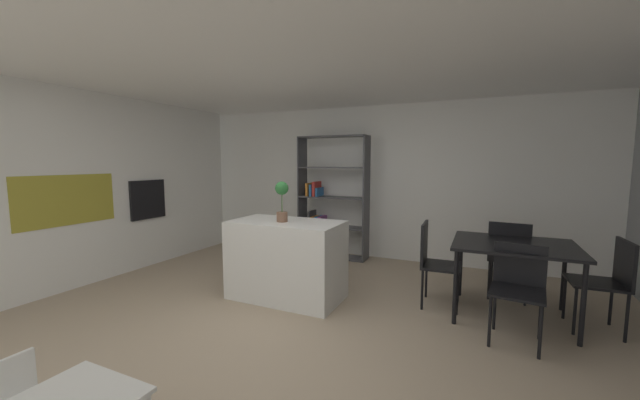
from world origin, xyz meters
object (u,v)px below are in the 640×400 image
dining_chair_island_side (433,256)px  potted_plant_on_island (282,198)px  open_bookshelf (328,202)px  dining_table (514,250)px  built_in_oven (148,199)px  dining_chair_far (509,253)px  kitchen_island (286,260)px  dining_chair_window_side (609,277)px  dining_chair_near (518,283)px

dining_chair_island_side → potted_plant_on_island: bearing=107.0°
open_bookshelf → dining_table: open_bookshelf is taller
built_in_oven → dining_table: size_ratio=0.51×
built_in_oven → potted_plant_on_island: (2.59, -0.30, 0.16)m
open_bookshelf → potted_plant_on_island: bearing=-82.1°
dining_chair_island_side → dining_table: bearing=-91.8°
dining_chair_far → dining_table: bearing=96.4°
kitchen_island → dining_chair_window_side: (3.22, 0.53, 0.08)m
kitchen_island → dining_chair_far: size_ratio=1.40×
built_in_oven → dining_chair_near: size_ratio=0.69×
potted_plant_on_island → open_bookshelf: (-0.28, 2.00, -0.26)m
dining_chair_far → dining_chair_window_side: 0.96m
dining_chair_near → dining_chair_window_side: 0.95m
potted_plant_on_island → dining_chair_far: bearing=23.8°
potted_plant_on_island → dining_chair_far: potted_plant_on_island is taller
dining_chair_far → dining_chair_near: dining_chair_far is taller
dining_chair_island_side → dining_chair_window_side: size_ratio=1.04×
kitchen_island → open_bookshelf: bearing=98.8°
open_bookshelf → kitchen_island: bearing=-81.2°
potted_plant_on_island → open_bookshelf: open_bookshelf is taller
kitchen_island → potted_plant_on_island: bearing=-121.2°
open_bookshelf → dining_chair_window_side: open_bookshelf is taller
kitchen_island → dining_table: 2.49m
dining_chair_window_side → dining_chair_near: bearing=-59.8°
dining_table → dining_chair_window_side: 0.82m
open_bookshelf → dining_chair_island_side: 2.43m
dining_chair_island_side → kitchen_island: bearing=105.9°
dining_chair_window_side → potted_plant_on_island: bearing=-82.9°
dining_chair_near → built_in_oven: bearing=-175.9°
built_in_oven → open_bookshelf: bearing=36.4°
open_bookshelf → dining_chair_far: 2.89m
kitchen_island → dining_chair_window_side: 3.27m
dining_chair_island_side → built_in_oven: bearing=91.6°
open_bookshelf → dining_chair_far: (2.71, -0.93, -0.38)m
kitchen_island → dining_chair_near: size_ratio=1.51×
dining_chair_island_side → dining_chair_window_side: 1.61m
kitchen_island → dining_chair_window_side: size_ratio=1.46×
built_in_oven → dining_chair_far: (5.02, 0.78, -0.49)m
dining_chair_far → kitchen_island: bearing=28.6°
dining_chair_far → dining_chair_near: bearing=96.5°
dining_chair_island_side → dining_chair_window_side: bearing=-91.7°
potted_plant_on_island → dining_chair_island_side: size_ratio=0.50×
dining_chair_near → dining_chair_island_side: (-0.82, 0.51, 0.03)m
potted_plant_on_island → dining_chair_window_side: 3.37m
kitchen_island → dining_table: size_ratio=1.12×
built_in_oven → kitchen_island: (2.62, -0.26, -0.59)m
potted_plant_on_island → dining_table: bearing=13.1°
open_bookshelf → dining_chair_near: 3.38m
dining_chair_near → dining_chair_far: bearing=98.0°
potted_plant_on_island → dining_chair_far: (2.44, 1.08, -0.65)m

